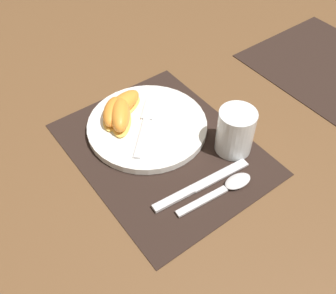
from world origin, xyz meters
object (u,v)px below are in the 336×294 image
Objects in this scene: citrus_wedge_1 at (113,112)px; citrus_wedge_2 at (121,116)px; knife at (200,186)px; citrus_wedge_0 at (122,105)px; spoon at (228,186)px; plate at (147,126)px; juice_glass at (235,133)px; fork at (146,122)px.

citrus_wedge_2 is at bearing 13.41° from citrus_wedge_1.
knife is at bearing 8.45° from citrus_wedge_2.
knife is 1.84× the size of citrus_wedge_0.
knife is 2.02× the size of citrus_wedge_2.
citrus_wedge_2 reaches higher than spoon.
juice_glass is (0.16, 0.11, 0.04)m from plate.
spoon is 1.58× the size of citrus_wedge_2.
fork reaches higher than knife.
spoon is (0.23, 0.03, -0.00)m from plate.
fork is 1.45× the size of citrus_wedge_1.
citrus_wedge_2 is (-0.04, -0.04, 0.03)m from plate.
juice_glass is 0.25m from citrus_wedge_2.
citrus_wedge_2 is (-0.19, -0.16, -0.01)m from juice_glass.
citrus_wedge_1 is (-0.06, -0.05, 0.02)m from plate.
knife is 0.24m from citrus_wedge_2.
juice_glass is 0.20m from fork.
citrus_wedge_0 is at bearing -163.46° from fork.
citrus_wedge_1 reaches higher than knife.
fork is at bearing -167.57° from plate.
knife is 0.27m from citrus_wedge_0.
citrus_wedge_2 is (-0.23, -0.03, 0.03)m from knife.
citrus_wedge_2 is at bearing -129.60° from plate.
fork is at bearing 16.54° from citrus_wedge_0.
juice_glass is 0.12m from spoon.
fork reaches higher than spoon.
fork is 1.21× the size of citrus_wedge_0.
juice_glass reaches higher than citrus_wedge_0.
fork is 0.08m from citrus_wedge_1.
fork is (-0.20, 0.01, 0.02)m from knife.
citrus_wedge_0 is 1.21× the size of citrus_wedge_1.
citrus_wedge_0 reaches higher than spoon.
citrus_wedge_0 is (-0.30, -0.05, 0.03)m from spoon.
juice_glass is 0.58× the size of spoon.
juice_glass is at bearing 37.00° from citrus_wedge_1.
citrus_wedge_0 is at bearing -163.67° from plate.
citrus_wedge_1 is (-0.22, -0.16, -0.01)m from juice_glass.
juice_glass is at bearing 132.49° from spoon.
juice_glass is at bearing 35.33° from fork.
citrus_wedge_1 is at bearing -139.86° from plate.
knife is 2.21× the size of citrus_wedge_1.
plate is 2.65× the size of juice_glass.
knife is at bearing 2.22° from citrus_wedge_0.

